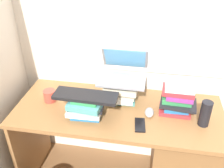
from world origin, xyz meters
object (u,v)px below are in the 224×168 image
(book_stack_keyboard_riser, at_px, (86,107))
(keyboard, at_px, (86,96))
(cell_phone, at_px, (140,125))
(book_stack_tall, at_px, (122,91))
(desk, at_px, (167,153))
(book_stack_side, at_px, (177,99))
(computer_mouse, at_px, (149,112))
(laptop, at_px, (123,71))
(water_bottle, at_px, (205,114))
(mug, at_px, (50,96))

(book_stack_keyboard_riser, bearing_deg, keyboard, 60.73)
(keyboard, relative_size, cell_phone, 3.09)
(book_stack_keyboard_riser, bearing_deg, book_stack_tall, 45.94)
(desk, bearing_deg, book_stack_side, 74.26)
(computer_mouse, bearing_deg, keyboard, -168.77)
(keyboard, distance_m, computer_mouse, 0.45)
(keyboard, height_order, cell_phone, keyboard)
(book_stack_tall, xyz_separation_m, book_stack_side, (0.39, -0.06, 0.02))
(laptop, xyz_separation_m, cell_phone, (0.16, -0.32, -0.21))
(desk, height_order, computer_mouse, computer_mouse)
(book_stack_side, bearing_deg, cell_phone, -139.34)
(desk, bearing_deg, book_stack_tall, 159.74)
(computer_mouse, bearing_deg, book_stack_tall, 148.16)
(book_stack_keyboard_riser, bearing_deg, water_bottle, 3.08)
(keyboard, relative_size, computer_mouse, 4.04)
(computer_mouse, height_order, cell_phone, computer_mouse)
(book_stack_side, height_order, mug, book_stack_side)
(book_stack_side, height_order, cell_phone, book_stack_side)
(keyboard, height_order, mug, keyboard)
(laptop, relative_size, water_bottle, 1.89)
(water_bottle, xyz_separation_m, cell_phone, (-0.40, -0.08, -0.08))
(water_bottle, distance_m, cell_phone, 0.42)
(book_stack_tall, relative_size, water_bottle, 1.40)
(laptop, distance_m, water_bottle, 0.63)
(laptop, height_order, cell_phone, laptop)
(computer_mouse, bearing_deg, laptop, 137.15)
(desk, xyz_separation_m, book_stack_side, (0.02, 0.08, 0.44))
(keyboard, xyz_separation_m, cell_phone, (0.37, -0.04, -0.16))
(book_stack_side, relative_size, computer_mouse, 2.44)
(mug, xyz_separation_m, water_bottle, (1.08, -0.08, 0.04))
(book_stack_side, distance_m, computer_mouse, 0.21)
(book_stack_keyboard_riser, height_order, mug, book_stack_keyboard_riser)
(book_stack_tall, bearing_deg, book_stack_keyboard_riser, -134.06)
(desk, distance_m, mug, 0.97)
(book_stack_keyboard_riser, distance_m, computer_mouse, 0.43)
(book_stack_tall, distance_m, cell_phone, 0.31)
(desk, height_order, mug, mug)
(desk, xyz_separation_m, keyboard, (-0.58, -0.08, 0.50))
(book_stack_tall, relative_size, book_stack_side, 0.98)
(book_stack_side, relative_size, mug, 2.02)
(desk, bearing_deg, book_stack_keyboard_riser, -172.10)
(laptop, bearing_deg, cell_phone, -63.74)
(computer_mouse, bearing_deg, desk, -1.80)
(keyboard, bearing_deg, mug, 159.81)
(laptop, relative_size, mug, 2.66)
(cell_phone, bearing_deg, mug, 160.11)
(book_stack_side, bearing_deg, water_bottle, -34.27)
(laptop, bearing_deg, book_stack_keyboard_riser, -126.30)
(book_stack_tall, bearing_deg, keyboard, -134.16)
(book_stack_tall, bearing_deg, desk, -20.26)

